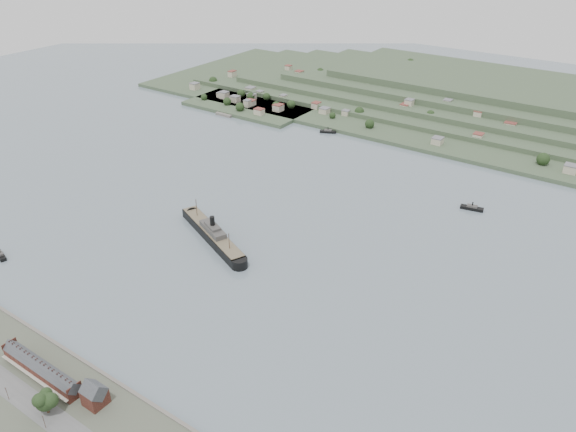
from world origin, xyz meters
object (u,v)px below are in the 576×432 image
Objects in this scene: gabled_building at (95,394)px; fig_tree at (45,401)px; terrace_row at (41,369)px; tugboat at (1,255)px; steamship at (211,232)px.

fig_tree is at bearing -129.81° from gabled_building.
gabled_building reaches higher than terrace_row.
fig_tree is at bearing -29.26° from terrace_row.
tugboat is at bearing 157.46° from terrace_row.
gabled_building reaches higher than fig_tree.
steamship is at bearing 105.46° from fig_tree.
tugboat is (-164.13, 48.54, -6.54)m from gabled_building.
steamship reaches higher than tugboat.
terrace_row is 37.74m from gabled_building.
gabled_building is 0.91× the size of tugboat.
tugboat is at bearing 156.36° from fig_tree.
tugboat is (-126.63, 52.56, -5.20)m from terrace_row.
terrace_row is at bearing -22.54° from tugboat.
tugboat is 1.15× the size of fig_tree.
fig_tree is at bearing -23.64° from tugboat.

